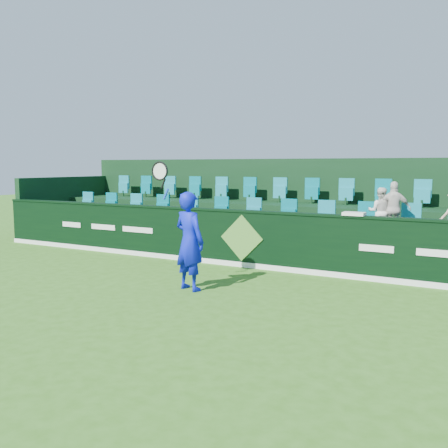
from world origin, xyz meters
The scene contains 11 objects.
ground centered at (0.00, 0.00, 0.00)m, with size 60.00×60.00×0.00m, color #336618.
sponsor_hoarding centered at (0.00, 4.00, 0.67)m, with size 16.00×0.25×1.35m.
stand_tier_front centered at (0.00, 5.10, 0.40)m, with size 16.00×2.00×0.80m, color black.
stand_tier_back centered at (0.00, 7.00, 0.65)m, with size 16.00×1.80×1.30m, color black.
stand_rear centered at (0.00, 7.44, 1.22)m, with size 16.00×4.10×2.60m.
seat_row_front centered at (0.00, 5.50, 1.10)m, with size 13.50×0.50×0.60m, color teal.
seat_row_back centered at (0.00, 7.30, 1.60)m, with size 13.50×0.50×0.60m, color teal.
tennis_player centered at (0.08, 1.49, 0.96)m, with size 1.25×0.62×2.54m.
spectator_left centered at (2.90, 5.12, 1.35)m, with size 0.54×0.42×1.10m, color white.
spectator_middle centered at (3.20, 5.12, 1.42)m, with size 0.73×0.30×1.24m, color silver.
towel centered at (2.59, 4.00, 1.38)m, with size 0.45×0.29×0.07m, color white.
Camera 1 is at (5.25, -6.47, 2.40)m, focal length 40.00 mm.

